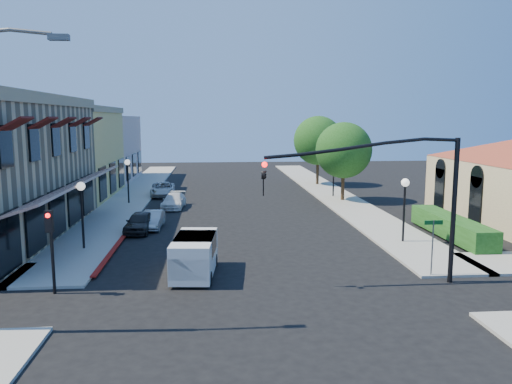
{
  "coord_description": "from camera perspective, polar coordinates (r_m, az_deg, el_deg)",
  "views": [
    {
      "loc": [
        -1.77,
        -17.76,
        6.77
      ],
      "look_at": [
        0.64,
        10.29,
        2.6
      ],
      "focal_mm": 35.0,
      "sensor_mm": 36.0,
      "label": 1
    }
  ],
  "objects": [
    {
      "name": "sidewalk_right",
      "position": [
        46.46,
        8.22,
        0.04
      ],
      "size": [
        3.5,
        50.0,
        0.12
      ],
      "primitive_type": "cube",
      "color": "#9B998D",
      "rests_on": "ground"
    },
    {
      "name": "signal_mast_arm",
      "position": [
        20.88,
        16.56,
        0.7
      ],
      "size": [
        8.01,
        0.39,
        6.0
      ],
      "color": "black",
      "rests_on": "ground"
    },
    {
      "name": "white_van",
      "position": [
        21.85,
        -7.05,
        -6.99
      ],
      "size": [
        2.01,
        3.99,
        1.71
      ],
      "color": "silver",
      "rests_on": "ground"
    },
    {
      "name": "lamppost_left_near",
      "position": [
        26.92,
        -19.33,
        -0.67
      ],
      "size": [
        0.44,
        0.44,
        3.57
      ],
      "color": "black",
      "rests_on": "ground"
    },
    {
      "name": "pink_stucco_building",
      "position": [
        57.51,
        -18.79,
        4.72
      ],
      "size": [
        10.0,
        12.0,
        7.0
      ],
      "primitive_type": "cube",
      "color": "beige",
      "rests_on": "ground"
    },
    {
      "name": "parked_car_d",
      "position": [
        44.41,
        -10.59,
        0.31
      ],
      "size": [
        2.31,
        4.54,
        1.23
      ],
      "primitive_type": "imported",
      "rotation": [
        0.0,
        0.0,
        0.06
      ],
      "color": "#ABAEB0",
      "rests_on": "ground"
    },
    {
      "name": "street_tree_a",
      "position": [
        41.22,
        9.99,
        4.72
      ],
      "size": [
        4.56,
        4.56,
        6.48
      ],
      "color": "#332214",
      "rests_on": "ground"
    },
    {
      "name": "street_tree_b",
      "position": [
        50.92,
        7.11,
        5.86
      ],
      "size": [
        4.94,
        4.94,
        7.02
      ],
      "color": "#332214",
      "rests_on": "ground"
    },
    {
      "name": "parked_car_a",
      "position": [
        30.71,
        -13.13,
        -3.37
      ],
      "size": [
        1.74,
        3.67,
        1.21
      ],
      "primitive_type": "imported",
      "rotation": [
        0.0,
        0.0,
        -0.09
      ],
      "color": "black",
      "rests_on": "ground"
    },
    {
      "name": "sidewalk_left",
      "position": [
        45.79,
        -13.63,
        -0.24
      ],
      "size": [
        3.5,
        50.0,
        0.12
      ],
      "primitive_type": "cube",
      "color": "#9B998D",
      "rests_on": "ground"
    },
    {
      "name": "secondary_signal",
      "position": [
        20.64,
        -22.43,
        -4.68
      ],
      "size": [
        0.28,
        0.42,
        3.32
      ],
      "color": "black",
      "rests_on": "ground"
    },
    {
      "name": "lamppost_right_near",
      "position": [
        28.02,
        16.64,
        -0.21
      ],
      "size": [
        0.44,
        0.44,
        3.57
      ],
      "color": "black",
      "rests_on": "ground"
    },
    {
      "name": "curb_red_strip",
      "position": [
        27.12,
        -15.75,
        -6.35
      ],
      "size": [
        0.25,
        10.0,
        0.06
      ],
      "primitive_type": "cube",
      "color": "maroon",
      "rests_on": "ground"
    },
    {
      "name": "lamppost_left_far",
      "position": [
        40.52,
        -14.46,
        2.45
      ],
      "size": [
        0.44,
        0.44,
        3.57
      ],
      "color": "black",
      "rests_on": "ground"
    },
    {
      "name": "ground",
      "position": [
        19.09,
        0.75,
        -12.35
      ],
      "size": [
        120.0,
        120.0,
        0.0
      ],
      "primitive_type": "plane",
      "color": "black",
      "rests_on": "ground"
    },
    {
      "name": "parked_car_b",
      "position": [
        31.61,
        -11.72,
        -3.12
      ],
      "size": [
        1.28,
        3.32,
        1.08
      ],
      "primitive_type": "imported",
      "rotation": [
        0.0,
        0.0,
        -0.04
      ],
      "color": "#A3A6A8",
      "rests_on": "ground"
    },
    {
      "name": "lamppost_right_far",
      "position": [
        43.19,
        8.87,
        2.97
      ],
      "size": [
        0.44,
        0.44,
        3.57
      ],
      "color": "black",
      "rests_on": "ground"
    },
    {
      "name": "parked_car_c",
      "position": [
        38.38,
        -9.38,
        -1.01
      ],
      "size": [
        1.85,
        3.92,
        1.11
      ],
      "primitive_type": "imported",
      "rotation": [
        0.0,
        0.0,
        -0.08
      ],
      "color": "white",
      "rests_on": "ground"
    },
    {
      "name": "hedge",
      "position": [
        30.71,
        21.33,
        -4.9
      ],
      "size": [
        1.4,
        8.0,
        1.1
      ],
      "primitive_type": "cube",
      "color": "#1B4513",
      "rests_on": "ground"
    },
    {
      "name": "street_name_sign",
      "position": [
        22.58,
        19.55,
        -5.04
      ],
      "size": [
        0.8,
        0.06,
        2.5
      ],
      "color": "#595B5E",
      "rests_on": "ground"
    },
    {
      "name": "yellow_stucco_building",
      "position": [
        45.96,
        -22.35,
        4.09
      ],
      "size": [
        10.0,
        12.0,
        7.6
      ],
      "primitive_type": "cube",
      "color": "tan",
      "rests_on": "ground"
    }
  ]
}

